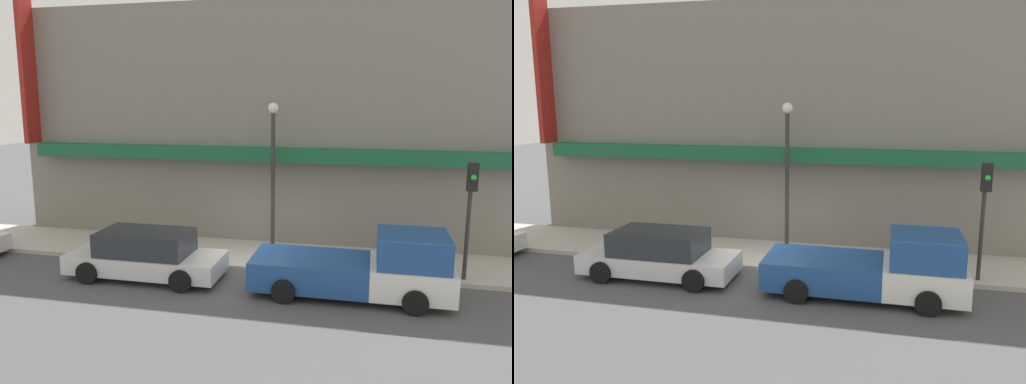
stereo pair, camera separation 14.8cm
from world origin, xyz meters
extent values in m
plane|color=#4C4C4F|center=(0.00, 0.00, 0.00)|extent=(80.00, 80.00, 0.00)
cube|color=#B7B2A8|center=(0.00, 1.50, 0.07)|extent=(36.00, 3.00, 0.14)
cube|color=gray|center=(0.00, 4.50, 4.42)|extent=(19.80, 3.00, 8.84)
cube|color=#195B38|center=(0.00, 2.70, 3.43)|extent=(18.22, 0.60, 0.50)
cube|color=maroon|center=(-9.40, 2.60, 7.24)|extent=(0.20, 0.80, 7.11)
cube|color=white|center=(4.85, -1.20, 0.61)|extent=(2.17, 2.02, 0.80)
cube|color=#1E478C|center=(4.85, -1.20, 1.43)|extent=(1.85, 1.86, 0.83)
cube|color=#1E478C|center=(2.13, -1.20, 0.61)|extent=(3.26, 2.02, 0.80)
cylinder|color=black|center=(4.90, -0.19, 0.33)|extent=(0.66, 0.22, 0.66)
cylinder|color=black|center=(4.90, -2.21, 0.33)|extent=(0.66, 0.22, 0.66)
cylinder|color=black|center=(1.53, -0.19, 0.33)|extent=(0.66, 0.22, 0.66)
cylinder|color=black|center=(1.53, -2.21, 0.33)|extent=(0.66, 0.22, 0.66)
cube|color=silver|center=(-2.89, -1.20, 0.48)|extent=(4.72, 1.83, 0.56)
cube|color=#23282D|center=(-2.89, -1.20, 1.11)|extent=(2.74, 1.64, 0.70)
cylinder|color=black|center=(-1.43, -0.29, 0.33)|extent=(0.66, 0.22, 0.66)
cylinder|color=black|center=(-1.43, -2.12, 0.33)|extent=(0.66, 0.22, 0.66)
cylinder|color=black|center=(-4.36, -0.29, 0.33)|extent=(0.66, 0.22, 0.66)
cylinder|color=black|center=(-4.36, -2.12, 0.33)|extent=(0.66, 0.22, 0.66)
cylinder|color=red|center=(3.62, 0.71, 0.36)|extent=(0.17, 0.17, 0.44)
sphere|color=red|center=(3.62, 0.71, 0.64)|extent=(0.16, 0.16, 0.16)
cylinder|color=#2D2D2D|center=(0.42, 1.89, 2.53)|extent=(0.14, 0.14, 4.77)
sphere|color=silver|center=(0.42, 1.89, 5.09)|extent=(0.36, 0.36, 0.36)
cylinder|color=#2D2D2D|center=(6.48, 0.40, 1.88)|extent=(0.12, 0.12, 3.47)
cube|color=black|center=(6.48, 0.24, 3.22)|extent=(0.28, 0.20, 0.80)
sphere|color=green|center=(6.48, 0.12, 3.22)|extent=(0.16, 0.16, 0.16)
camera|label=1|loc=(3.68, -14.64, 5.35)|focal=35.00mm
camera|label=2|loc=(3.83, -14.61, 5.35)|focal=35.00mm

